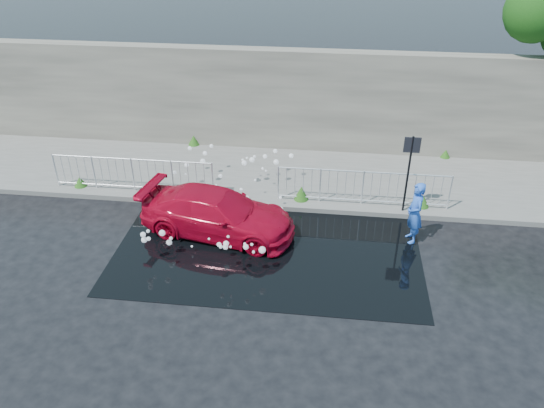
# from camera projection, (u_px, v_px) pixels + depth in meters

# --- Properties ---
(ground) EXTENTS (90.00, 90.00, 0.00)m
(ground) POSITION_uv_depth(u_px,v_px,m) (244.00, 269.00, 13.39)
(ground) COLOR black
(ground) RESTS_ON ground
(pavement) EXTENTS (30.00, 4.00, 0.15)m
(pavement) POSITION_uv_depth(u_px,v_px,m) (269.00, 175.00, 17.61)
(pavement) COLOR #5C5C58
(pavement) RESTS_ON ground
(curb) EXTENTS (30.00, 0.25, 0.16)m
(curb) POSITION_uv_depth(u_px,v_px,m) (260.00, 205.00, 15.90)
(curb) COLOR #5C5C58
(curb) RESTS_ON ground
(retaining_wall) EXTENTS (30.00, 0.60, 3.50)m
(retaining_wall) POSITION_uv_depth(u_px,v_px,m) (276.00, 99.00, 18.54)
(retaining_wall) COLOR #534D46
(retaining_wall) RESTS_ON pavement
(puddle) EXTENTS (8.00, 5.00, 0.01)m
(puddle) POSITION_uv_depth(u_px,v_px,m) (268.00, 247.00, 14.18)
(puddle) COLOR black
(puddle) RESTS_ON ground
(sign_post) EXTENTS (0.45, 0.06, 2.50)m
(sign_post) POSITION_uv_depth(u_px,v_px,m) (410.00, 162.00, 14.71)
(sign_post) COLOR black
(sign_post) RESTS_ON ground
(railing_left) EXTENTS (5.05, 0.05, 1.10)m
(railing_left) POSITION_uv_depth(u_px,v_px,m) (133.00, 173.00, 16.27)
(railing_left) COLOR silver
(railing_left) RESTS_ON pavement
(railing_right) EXTENTS (5.05, 0.05, 1.10)m
(railing_right) POSITION_uv_depth(u_px,v_px,m) (363.00, 187.00, 15.56)
(railing_right) COLOR silver
(railing_right) RESTS_ON pavement
(weeds) EXTENTS (12.17, 3.93, 0.44)m
(weeds) POSITION_uv_depth(u_px,v_px,m) (266.00, 176.00, 17.00)
(weeds) COLOR #1A4111
(weeds) RESTS_ON pavement
(water_spray) EXTENTS (3.64, 5.50, 1.01)m
(water_spray) POSITION_uv_depth(u_px,v_px,m) (222.00, 193.00, 15.25)
(water_spray) COLOR white
(water_spray) RESTS_ON ground
(red_car) EXTENTS (4.52, 2.49, 1.24)m
(red_car) POSITION_uv_depth(u_px,v_px,m) (218.00, 213.00, 14.50)
(red_car) COLOR #AD0620
(red_car) RESTS_ON ground
(person) EXTENTS (0.52, 0.70, 1.75)m
(person) POSITION_uv_depth(u_px,v_px,m) (415.00, 213.00, 14.03)
(person) COLOR blue
(person) RESTS_ON ground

